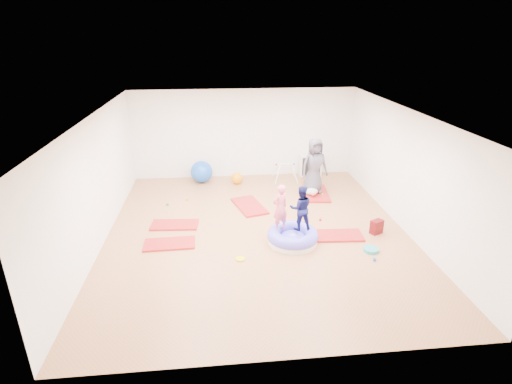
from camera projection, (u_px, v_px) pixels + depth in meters
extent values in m
cube|color=#AC7C48|center=(257.00, 232.00, 9.49)|extent=(7.00, 8.00, 0.01)
cube|color=silver|center=(257.00, 114.00, 8.43)|extent=(7.00, 8.00, 0.01)
cube|color=white|center=(244.00, 134.00, 12.65)|extent=(7.00, 0.01, 2.80)
cube|color=white|center=(289.00, 279.00, 5.27)|extent=(7.00, 0.01, 2.80)
cube|color=white|center=(97.00, 182.00, 8.63)|extent=(0.01, 8.00, 2.80)
cube|color=white|center=(407.00, 171.00, 9.29)|extent=(0.01, 8.00, 2.80)
cube|color=#A91F29|center=(170.00, 244.00, 8.91)|extent=(1.14, 0.60, 0.05)
cube|color=#A91F29|center=(175.00, 225.00, 9.77)|extent=(1.17, 0.65, 0.05)
cube|color=#A91F29|center=(249.00, 206.00, 10.81)|extent=(0.97, 1.41, 0.05)
cube|color=#A91F29|center=(337.00, 236.00, 9.26)|extent=(1.21, 0.66, 0.05)
cube|color=#A91F29|center=(316.00, 193.00, 11.65)|extent=(0.79, 1.38, 0.05)
cylinder|color=white|center=(293.00, 240.00, 8.99)|extent=(1.12, 1.12, 0.13)
torus|color=#5B57F3|center=(293.00, 235.00, 8.95)|extent=(1.15, 1.15, 0.31)
ellipsoid|color=#5B57F3|center=(293.00, 238.00, 8.98)|extent=(0.61, 0.61, 0.28)
imported|color=#F1637D|center=(280.00, 206.00, 8.76)|extent=(0.47, 0.42, 1.08)
imported|color=#101248|center=(301.00, 206.00, 8.79)|extent=(0.51, 0.41, 1.04)
imported|color=#484656|center=(314.00, 166.00, 11.38)|extent=(0.87, 0.66, 1.60)
ellipsoid|color=#B8E0EF|center=(312.00, 191.00, 11.43)|extent=(0.36, 0.23, 0.20)
sphere|color=#E7A580|center=(313.00, 193.00, 11.27)|extent=(0.17, 0.17, 0.17)
sphere|color=#287B2A|center=(167.00, 204.00, 10.89)|extent=(0.07, 0.07, 0.07)
sphere|color=yellow|center=(322.00, 195.00, 11.54)|extent=(0.07, 0.07, 0.07)
sphere|color=yellow|center=(187.00, 199.00, 11.22)|extent=(0.07, 0.07, 0.07)
sphere|color=yellow|center=(280.00, 221.00, 9.93)|extent=(0.07, 0.07, 0.07)
sphere|color=blue|center=(375.00, 259.00, 8.27)|extent=(0.07, 0.07, 0.07)
sphere|color=red|center=(320.00, 219.00, 10.02)|extent=(0.07, 0.07, 0.07)
sphere|color=#287B2A|center=(274.00, 237.00, 9.16)|extent=(0.07, 0.07, 0.07)
sphere|color=#287B2A|center=(299.00, 209.00, 10.59)|extent=(0.07, 0.07, 0.07)
sphere|color=red|center=(249.00, 214.00, 10.32)|extent=(0.07, 0.07, 0.07)
sphere|color=blue|center=(202.00, 172.00, 12.46)|extent=(0.69, 0.69, 0.69)
sphere|color=orange|center=(237.00, 178.00, 12.38)|extent=(0.36, 0.36, 0.36)
cylinder|color=white|center=(278.00, 175.00, 12.32)|extent=(0.21, 0.22, 0.57)
cylinder|color=white|center=(275.00, 169.00, 12.77)|extent=(0.21, 0.22, 0.57)
cylinder|color=white|center=(295.00, 174.00, 12.37)|extent=(0.21, 0.22, 0.57)
cylinder|color=white|center=(292.00, 169.00, 12.83)|extent=(0.21, 0.22, 0.57)
cylinder|color=white|center=(285.00, 164.00, 12.48)|extent=(0.56, 0.03, 0.03)
sphere|color=red|center=(276.00, 164.00, 12.45)|extent=(0.07, 0.07, 0.07)
sphere|color=blue|center=(294.00, 164.00, 12.51)|extent=(0.07, 0.07, 0.07)
cube|color=white|center=(310.00, 165.00, 13.06)|extent=(0.70, 0.34, 0.70)
cube|color=black|center=(311.00, 167.00, 12.91)|extent=(0.60, 0.02, 0.60)
cube|color=white|center=(311.00, 165.00, 13.01)|extent=(0.02, 0.24, 0.62)
cube|color=white|center=(311.00, 165.00, 13.01)|extent=(0.62, 0.24, 0.02)
cylinder|color=teal|center=(371.00, 250.00, 8.64)|extent=(0.33, 0.33, 0.07)
cube|color=#920309|center=(377.00, 227.00, 9.36)|extent=(0.34, 0.29, 0.33)
cylinder|color=yellow|center=(240.00, 259.00, 8.33)|extent=(0.20, 0.20, 0.03)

